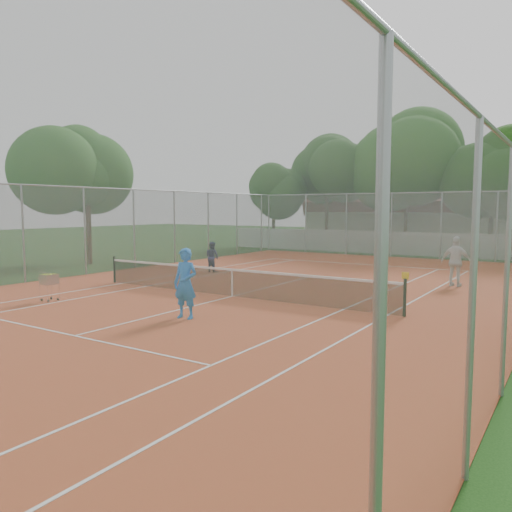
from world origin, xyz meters
The scene contains 12 objects.
ground centered at (0.00, 0.00, 0.00)m, with size 120.00×120.00×0.00m, color #13340E.
court_pad centered at (0.00, 0.00, 0.01)m, with size 18.00×34.00×0.02m, color #B74623.
court_lines centered at (0.00, 0.00, 0.02)m, with size 10.98×23.78×0.01m, color white.
tennis_net centered at (0.00, 0.00, 0.51)m, with size 11.88×0.10×0.98m, color black.
perimeter_fence centered at (0.00, 0.00, 2.00)m, with size 18.00×34.00×4.00m, color slate.
boundary_wall centered at (0.00, 19.00, 0.75)m, with size 26.00×0.30×1.50m, color silver.
clubhouse centered at (-2.00, 29.00, 2.20)m, with size 16.40×9.00×4.40m, color beige.
tropical_trees centered at (0.00, 22.00, 5.00)m, with size 29.00×19.00×10.00m, color black.
player_near centered at (0.94, -3.49, 0.99)m, with size 0.71×0.46×1.94m, color blue.
player_far_left centered at (-4.67, 4.84, 0.75)m, with size 0.71×0.55×1.45m, color #201746.
player_far_right centered at (5.96, 6.57, 0.99)m, with size 1.14×0.47×1.94m, color silver.
ball_hopper centered at (-4.49, -3.98, 0.51)m, with size 0.47×0.47×0.98m, color silver.
Camera 1 is at (9.95, -13.77, 3.03)m, focal length 35.00 mm.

